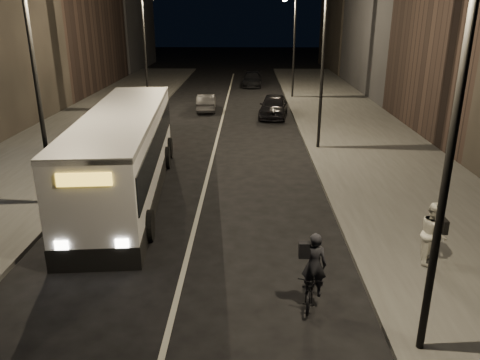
{
  "coord_description": "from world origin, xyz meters",
  "views": [
    {
      "loc": [
        1.84,
        -12.41,
        7.02
      ],
      "look_at": [
        1.56,
        2.93,
        1.5
      ],
      "focal_mm": 35.0,
      "sensor_mm": 36.0,
      "label": 1
    }
  ],
  "objects_px": {
    "cyclist_on_bicycle": "(312,279)",
    "car_mid": "(206,102)",
    "pedestrian_woman": "(433,233)",
    "city_bus": "(125,150)",
    "streetlight_right_near": "(442,110)",
    "car_near": "(274,106)",
    "streetlight_right_mid": "(318,47)",
    "streetlight_right_far": "(291,33)",
    "streetlight_left_far": "(148,37)",
    "car_far": "(252,79)",
    "streetlight_left_near": "(41,63)"
  },
  "relations": [
    {
      "from": "streetlight_right_far",
      "to": "car_mid",
      "type": "height_order",
      "value": "streetlight_right_far"
    },
    {
      "from": "streetlight_right_near",
      "to": "city_bus",
      "type": "relative_size",
      "value": 0.64
    },
    {
      "from": "streetlight_left_far",
      "to": "car_mid",
      "type": "distance_m",
      "value": 6.22
    },
    {
      "from": "pedestrian_woman",
      "to": "car_near",
      "type": "xyz_separation_m",
      "value": [
        -3.54,
        20.65,
        -0.3
      ]
    },
    {
      "from": "streetlight_left_near",
      "to": "streetlight_left_far",
      "type": "distance_m",
      "value": 18.0
    },
    {
      "from": "streetlight_right_mid",
      "to": "streetlight_right_far",
      "type": "bearing_deg",
      "value": 90.0
    },
    {
      "from": "city_bus",
      "to": "car_mid",
      "type": "bearing_deg",
      "value": 79.01
    },
    {
      "from": "pedestrian_woman",
      "to": "car_far",
      "type": "relative_size",
      "value": 0.4
    },
    {
      "from": "streetlight_left_far",
      "to": "cyclist_on_bicycle",
      "type": "distance_m",
      "value": 26.13
    },
    {
      "from": "streetlight_right_far",
      "to": "pedestrian_woman",
      "type": "height_order",
      "value": "streetlight_right_far"
    },
    {
      "from": "streetlight_right_mid",
      "to": "car_far",
      "type": "xyz_separation_m",
      "value": [
        -3.15,
        23.04,
        -4.69
      ]
    },
    {
      "from": "streetlight_left_near",
      "to": "cyclist_on_bicycle",
      "type": "xyz_separation_m",
      "value": [
        8.8,
        -6.16,
        -4.68
      ]
    },
    {
      "from": "streetlight_right_far",
      "to": "streetlight_left_far",
      "type": "xyz_separation_m",
      "value": [
        -10.66,
        -6.0,
        0.0
      ]
    },
    {
      "from": "streetlight_right_mid",
      "to": "streetlight_left_far",
      "type": "xyz_separation_m",
      "value": [
        -10.66,
        10.0,
        0.0
      ]
    },
    {
      "from": "cyclist_on_bicycle",
      "to": "car_mid",
      "type": "xyz_separation_m",
      "value": [
        -4.8,
        24.67,
        -0.05
      ]
    },
    {
      "from": "streetlight_right_near",
      "to": "city_bus",
      "type": "bearing_deg",
      "value": 131.62
    },
    {
      "from": "streetlight_left_far",
      "to": "city_bus",
      "type": "height_order",
      "value": "streetlight_left_far"
    },
    {
      "from": "streetlight_right_near",
      "to": "car_near",
      "type": "bearing_deg",
      "value": 94.06
    },
    {
      "from": "cyclist_on_bicycle",
      "to": "car_near",
      "type": "xyz_separation_m",
      "value": [
        0.13,
        22.53,
        0.1
      ]
    },
    {
      "from": "streetlight_right_mid",
      "to": "car_near",
      "type": "height_order",
      "value": "streetlight_right_mid"
    },
    {
      "from": "streetlight_right_near",
      "to": "car_mid",
      "type": "height_order",
      "value": "streetlight_right_near"
    },
    {
      "from": "streetlight_right_mid",
      "to": "cyclist_on_bicycle",
      "type": "height_order",
      "value": "streetlight_right_mid"
    },
    {
      "from": "cyclist_on_bicycle",
      "to": "streetlight_right_far",
      "type": "bearing_deg",
      "value": 98.9
    },
    {
      "from": "streetlight_right_near",
      "to": "streetlight_right_far",
      "type": "distance_m",
      "value": 32.0
    },
    {
      "from": "streetlight_left_far",
      "to": "car_far",
      "type": "bearing_deg",
      "value": 60.05
    },
    {
      "from": "streetlight_right_far",
      "to": "streetlight_left_far",
      "type": "relative_size",
      "value": 1.0
    },
    {
      "from": "city_bus",
      "to": "car_far",
      "type": "distance_m",
      "value": 30.04
    },
    {
      "from": "car_mid",
      "to": "streetlight_right_near",
      "type": "bearing_deg",
      "value": 101.5
    },
    {
      "from": "streetlight_right_far",
      "to": "cyclist_on_bicycle",
      "type": "distance_m",
      "value": 30.58
    },
    {
      "from": "streetlight_left_far",
      "to": "car_far",
      "type": "distance_m",
      "value": 15.76
    },
    {
      "from": "cyclist_on_bicycle",
      "to": "pedestrian_woman",
      "type": "xyz_separation_m",
      "value": [
        3.67,
        1.88,
        0.4
      ]
    },
    {
      "from": "streetlight_right_far",
      "to": "streetlight_left_far",
      "type": "height_order",
      "value": "same"
    },
    {
      "from": "pedestrian_woman",
      "to": "streetlight_right_mid",
      "type": "bearing_deg",
      "value": 23.85
    },
    {
      "from": "streetlight_left_near",
      "to": "streetlight_right_near",
      "type": "bearing_deg",
      "value": -36.88
    },
    {
      "from": "car_mid",
      "to": "car_far",
      "type": "height_order",
      "value": "car_far"
    },
    {
      "from": "cyclist_on_bicycle",
      "to": "car_near",
      "type": "bearing_deg",
      "value": 102.1
    },
    {
      "from": "streetlight_right_near",
      "to": "car_mid",
      "type": "relative_size",
      "value": 2.14
    },
    {
      "from": "streetlight_left_near",
      "to": "pedestrian_woman",
      "type": "bearing_deg",
      "value": -18.92
    },
    {
      "from": "cyclist_on_bicycle",
      "to": "pedestrian_woman",
      "type": "bearing_deg",
      "value": 39.59
    },
    {
      "from": "streetlight_left_near",
      "to": "cyclist_on_bicycle",
      "type": "height_order",
      "value": "streetlight_left_near"
    },
    {
      "from": "city_bus",
      "to": "car_far",
      "type": "height_order",
      "value": "city_bus"
    },
    {
      "from": "streetlight_left_far",
      "to": "streetlight_right_far",
      "type": "bearing_deg",
      "value": 29.36
    },
    {
      "from": "pedestrian_woman",
      "to": "city_bus",
      "type": "bearing_deg",
      "value": 76.1
    },
    {
      "from": "pedestrian_woman",
      "to": "streetlight_right_far",
      "type": "bearing_deg",
      "value": 19.12
    },
    {
      "from": "car_mid",
      "to": "pedestrian_woman",
      "type": "bearing_deg",
      "value": 107.79
    },
    {
      "from": "car_near",
      "to": "streetlight_right_far",
      "type": "bearing_deg",
      "value": 84.43
    },
    {
      "from": "car_mid",
      "to": "streetlight_left_near",
      "type": "bearing_deg",
      "value": 75.2
    },
    {
      "from": "streetlight_right_near",
      "to": "streetlight_left_far",
      "type": "distance_m",
      "value": 28.1
    },
    {
      "from": "streetlight_right_mid",
      "to": "car_far",
      "type": "bearing_deg",
      "value": 97.79
    },
    {
      "from": "city_bus",
      "to": "car_mid",
      "type": "distance_m",
      "value": 17.17
    }
  ]
}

